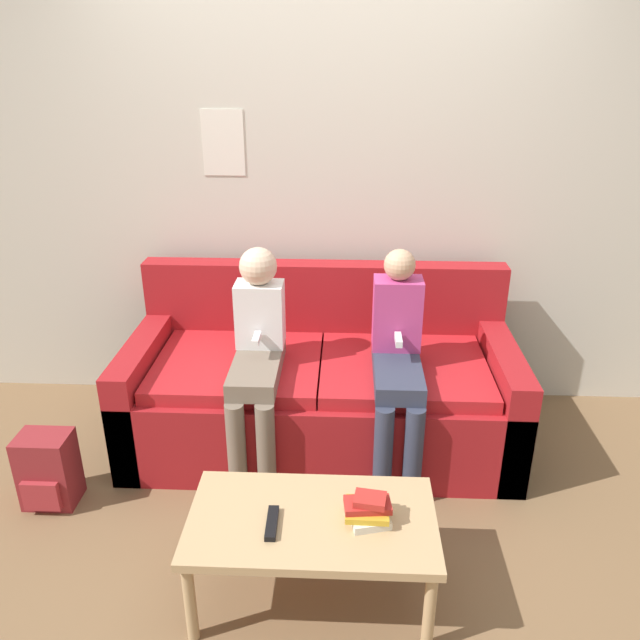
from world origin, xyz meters
name	(u,v)px	position (x,y,z in m)	size (l,w,h in m)	color
ground_plane	(316,505)	(0.00, 0.00, 0.00)	(10.00, 10.00, 0.00)	brown
wall_back	(326,185)	(0.00, 1.12, 1.30)	(8.00, 0.06, 2.60)	beige
couch	(321,390)	(0.00, 0.58, 0.30)	(2.03, 0.91, 0.91)	maroon
coffee_table	(312,527)	(0.01, -0.53, 0.34)	(0.94, 0.52, 0.39)	tan
person_left	(257,350)	(-0.31, 0.36, 0.64)	(0.24, 0.61, 1.12)	#756656
person_right	(397,356)	(0.38, 0.35, 0.63)	(0.24, 0.61, 1.12)	#33384C
tv_remote	(272,523)	(-0.13, -0.58, 0.40)	(0.04, 0.17, 0.02)	black
book_stack	(368,510)	(0.22, -0.53, 0.44)	(0.18, 0.16, 0.11)	silver
backpack	(48,470)	(-1.26, -0.03, 0.18)	(0.24, 0.21, 0.37)	maroon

